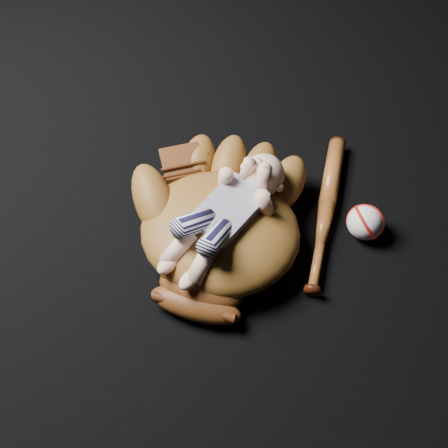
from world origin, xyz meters
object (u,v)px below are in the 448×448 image
Objects in this scene: baseball at (365,222)px; newborn_baby at (221,217)px; baseball_bat at (326,212)px; baseball_glove at (220,226)px.

newborn_baby is at bearing -133.06° from baseball.
baseball is (0.09, 0.02, 0.02)m from baseball_bat.
baseball_glove is 1.13× the size of baseball_bat.
baseball is (0.23, 0.25, -0.09)m from newborn_baby.
baseball_bat is at bearing 58.03° from newborn_baby.
newborn_baby reaches higher than baseball_bat.
newborn_baby is at bearing -61.27° from baseball_glove.
baseball_glove reaches higher than baseball_bat.
baseball_glove is 0.27m from baseball_bat.
baseball_glove is at bearing 139.63° from newborn_baby.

